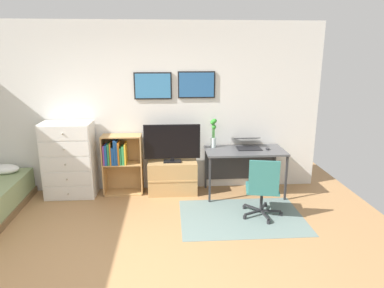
# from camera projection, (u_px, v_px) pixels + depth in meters

# --- Properties ---
(ground_plane) EXTENTS (7.20, 7.20, 0.00)m
(ground_plane) POSITION_uv_depth(u_px,v_px,m) (113.00, 277.00, 3.49)
(ground_plane) COLOR #A87A4C
(wall_back_with_posters) EXTENTS (6.12, 0.09, 2.70)m
(wall_back_with_posters) POSITION_uv_depth(u_px,v_px,m) (132.00, 108.00, 5.48)
(wall_back_with_posters) COLOR silver
(wall_back_with_posters) RESTS_ON ground_plane
(area_rug) EXTENTS (1.70, 1.20, 0.01)m
(area_rug) POSITION_uv_depth(u_px,v_px,m) (242.00, 217.00, 4.77)
(area_rug) COLOR slate
(area_rug) RESTS_ON ground_plane
(dresser) EXTENTS (0.76, 0.46, 1.19)m
(dresser) POSITION_uv_depth(u_px,v_px,m) (69.00, 160.00, 5.35)
(dresser) COLOR white
(dresser) RESTS_ON ground_plane
(bookshelf) EXTENTS (0.62, 0.30, 0.96)m
(bookshelf) POSITION_uv_depth(u_px,v_px,m) (119.00, 159.00, 5.47)
(bookshelf) COLOR tan
(bookshelf) RESTS_ON ground_plane
(tv_stand) EXTENTS (0.78, 0.41, 0.53)m
(tv_stand) POSITION_uv_depth(u_px,v_px,m) (173.00, 177.00, 5.55)
(tv_stand) COLOR tan
(tv_stand) RESTS_ON ground_plane
(television) EXTENTS (0.89, 0.16, 0.61)m
(television) POSITION_uv_depth(u_px,v_px,m) (172.00, 143.00, 5.38)
(television) COLOR black
(television) RESTS_ON tv_stand
(desk) EXTENTS (1.24, 0.64, 0.74)m
(desk) POSITION_uv_depth(u_px,v_px,m) (244.00, 156.00, 5.50)
(desk) COLOR #4C4C4F
(desk) RESTS_ON ground_plane
(office_chair) EXTENTS (0.58, 0.57, 0.86)m
(office_chair) POSITION_uv_depth(u_px,v_px,m) (263.00, 187.00, 4.64)
(office_chair) COLOR #232326
(office_chair) RESTS_ON ground_plane
(laptop) EXTENTS (0.38, 0.41, 0.17)m
(laptop) POSITION_uv_depth(u_px,v_px,m) (248.00, 144.00, 5.50)
(laptop) COLOR black
(laptop) RESTS_ON desk
(computer_mouse) EXTENTS (0.06, 0.10, 0.03)m
(computer_mouse) POSITION_uv_depth(u_px,v_px,m) (268.00, 149.00, 5.40)
(computer_mouse) COLOR #262628
(computer_mouse) RESTS_ON desk
(bamboo_vase) EXTENTS (0.10, 0.11, 0.47)m
(bamboo_vase) POSITION_uv_depth(u_px,v_px,m) (213.00, 131.00, 5.48)
(bamboo_vase) COLOR silver
(bamboo_vase) RESTS_ON desk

